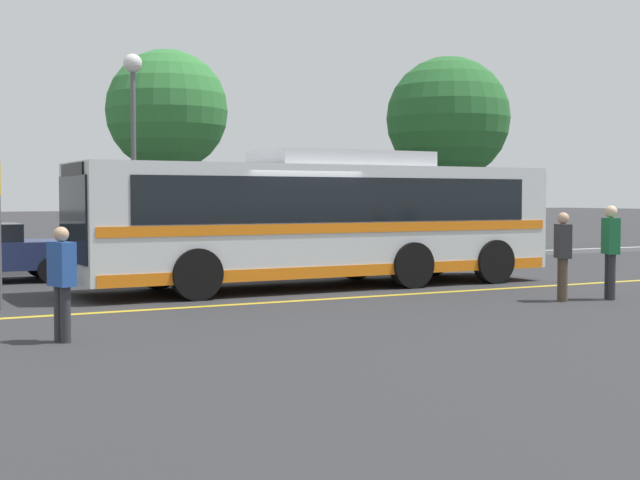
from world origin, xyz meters
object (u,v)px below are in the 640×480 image
(pedestrian_0, at_px, (62,277))
(tree_0, at_px, (167,111))
(tree_1, at_px, (448,119))
(pedestrian_2, at_px, (563,251))
(parked_car_3, at_px, (400,239))
(street_lamp, at_px, (133,109))
(pedestrian_1, at_px, (611,246))
(transit_bus, at_px, (321,218))
(parked_car_2, at_px, (241,244))

(pedestrian_0, xyz_separation_m, tree_0, (6.40, 15.31, 3.83))
(tree_1, bearing_deg, pedestrian_2, -118.09)
(parked_car_3, relative_size, tree_1, 0.60)
(pedestrian_2, xyz_separation_m, tree_0, (-2.97, 14.82, 3.76))
(tree_0, bearing_deg, pedestrian_2, -78.68)
(street_lamp, distance_m, tree_1, 12.97)
(pedestrian_0, relative_size, tree_0, 0.24)
(street_lamp, bearing_deg, pedestrian_1, -63.90)
(transit_bus, height_order, parked_car_3, transit_bus)
(pedestrian_1, bearing_deg, parked_car_2, 44.66)
(parked_car_3, bearing_deg, parked_car_2, 86.26)
(parked_car_3, bearing_deg, pedestrian_2, 161.01)
(tree_0, relative_size, tree_1, 0.93)
(pedestrian_1, distance_m, pedestrian_2, 1.03)
(transit_bus, xyz_separation_m, pedestrian_0, (-6.57, -5.03, -0.63))
(pedestrian_0, height_order, street_lamp, street_lamp)
(pedestrian_0, distance_m, tree_0, 17.03)
(pedestrian_1, bearing_deg, transit_bus, 62.47)
(transit_bus, xyz_separation_m, parked_car_2, (0.13, 4.91, -0.81))
(parked_car_3, relative_size, pedestrian_1, 2.40)
(pedestrian_2, relative_size, tree_1, 0.23)
(pedestrian_0, distance_m, tree_1, 23.16)
(tree_1, bearing_deg, street_lamp, -167.89)
(parked_car_3, relative_size, street_lamp, 0.73)
(parked_car_2, distance_m, street_lamp, 4.96)
(parked_car_2, height_order, pedestrian_1, pedestrian_1)
(transit_bus, relative_size, tree_0, 1.65)
(pedestrian_0, bearing_deg, street_lamp, -37.31)
(street_lamp, bearing_deg, tree_1, 12.11)
(parked_car_2, bearing_deg, pedestrian_0, 144.00)
(pedestrian_1, bearing_deg, tree_0, 38.66)
(pedestrian_2, height_order, tree_0, tree_0)
(pedestrian_2, bearing_deg, pedestrian_1, -77.40)
(street_lamp, bearing_deg, pedestrian_2, -67.51)
(pedestrian_2, bearing_deg, pedestrian_0, 117.65)
(pedestrian_2, bearing_deg, street_lamp, 47.18)
(street_lamp, height_order, tree_1, tree_1)
(parked_car_3, height_order, pedestrian_0, pedestrian_0)
(pedestrian_0, height_order, pedestrian_1, pedestrian_1)
(parked_car_2, bearing_deg, parked_car_3, -91.17)
(pedestrian_0, height_order, pedestrian_2, pedestrian_2)
(parked_car_2, xyz_separation_m, pedestrian_1, (3.67, -9.66, 0.33))
(parked_car_3, xyz_separation_m, pedestrian_1, (-1.45, -9.74, 0.31))
(pedestrian_2, distance_m, street_lamp, 13.28)
(parked_car_2, distance_m, pedestrian_1, 10.34)
(parked_car_2, bearing_deg, transit_bus, 176.52)
(transit_bus, relative_size, pedestrian_1, 6.08)
(transit_bus, distance_m, tree_0, 10.77)
(transit_bus, bearing_deg, tree_0, 0.48)
(parked_car_2, relative_size, street_lamp, 0.77)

